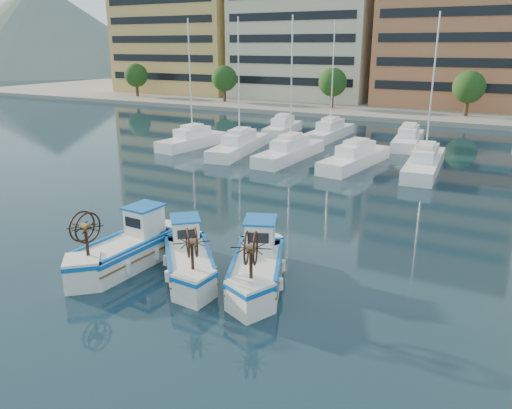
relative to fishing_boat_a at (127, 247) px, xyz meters
The scene contains 6 objects.
ground 3.94m from the fishing_boat_a, ahead, with size 300.00×300.00×0.00m, color #18303F.
hill_west 175.34m from the fishing_boat_a, 140.96° to the left, with size 180.00×180.00×60.00m, color slate.
yacht_marina 28.53m from the fishing_boat_a, 86.46° to the left, with size 36.44×21.77×11.50m.
fishing_boat_a is the anchor object (origin of this frame).
fishing_boat_b 2.96m from the fishing_boat_a, ahead, with size 4.18×4.44×2.80m.
fishing_boat_c 5.92m from the fishing_boat_a, 11.18° to the left, with size 3.51×4.97×2.99m.
Camera 1 is at (10.62, -15.53, 9.25)m, focal length 35.00 mm.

